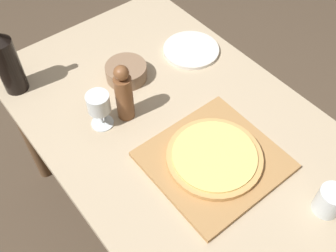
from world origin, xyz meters
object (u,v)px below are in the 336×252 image
object	(u,v)px
pepper_mill	(124,94)
wine_bottle	(6,61)
small_bowl	(126,72)
wine_glass	(99,105)
pizza	(214,157)

from	to	relation	value
pepper_mill	wine_bottle	bearing A→B (deg)	123.68
wine_bottle	small_bowl	bearing A→B (deg)	-30.88
wine_glass	small_bowl	world-z (taller)	wine_glass
wine_bottle	small_bowl	size ratio (longest dim) A/B	2.05
pizza	wine_glass	size ratio (longest dim) A/B	2.19
pizza	small_bowl	bearing A→B (deg)	89.66
pizza	wine_glass	distance (m)	0.40
wine_glass	small_bowl	xyz separation A→B (m)	(0.19, 0.13, -0.07)
pizza	wine_bottle	bearing A→B (deg)	116.37
wine_bottle	wine_glass	size ratio (longest dim) A/B	2.28
pepper_mill	pizza	bearing A→B (deg)	-72.66
wine_glass	wine_bottle	bearing A→B (deg)	114.23
wine_bottle	small_bowl	distance (m)	0.41
wine_bottle	pepper_mill	bearing A→B (deg)	-56.32
wine_bottle	pepper_mill	distance (m)	0.43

